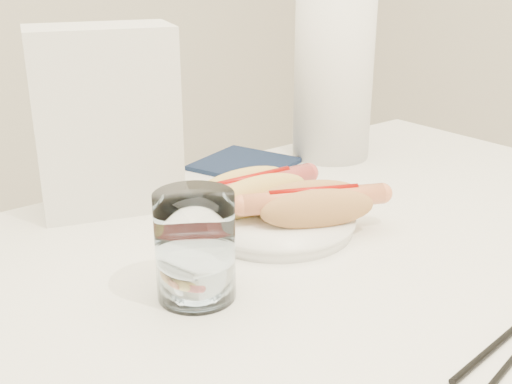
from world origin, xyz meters
TOP-DOWN VIEW (x-y plane):
  - table at (0.00, 0.00)m, footprint 1.20×0.80m
  - plate at (0.02, 0.12)m, footprint 0.23×0.23m
  - hotdog_left at (0.01, 0.16)m, footprint 0.20×0.09m
  - hotdog_right at (0.05, 0.08)m, footprint 0.18×0.13m
  - water_glass at (-0.15, 0.04)m, footprint 0.08×0.08m
  - chopstick_near at (0.04, -0.20)m, footprint 0.22×0.03m
  - napkin_box at (-0.11, 0.33)m, footprint 0.21×0.16m
  - navy_napkin at (0.15, 0.35)m, footprint 0.18×0.18m
  - paper_towel_roll at (0.30, 0.30)m, footprint 0.15×0.15m

SIDE VIEW (x-z plane):
  - table at x=0.00m, z-range 0.32..1.07m
  - chopstick_near at x=0.04m, z-range 0.75..0.76m
  - navy_napkin at x=0.15m, z-range 0.75..0.76m
  - plate at x=0.02m, z-range 0.75..0.77m
  - hotdog_right at x=0.05m, z-range 0.76..0.82m
  - hotdog_left at x=0.01m, z-range 0.76..0.82m
  - water_glass at x=-0.15m, z-range 0.75..0.86m
  - napkin_box at x=-0.11m, z-range 0.75..1.00m
  - paper_towel_roll at x=0.30m, z-range 0.75..1.05m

